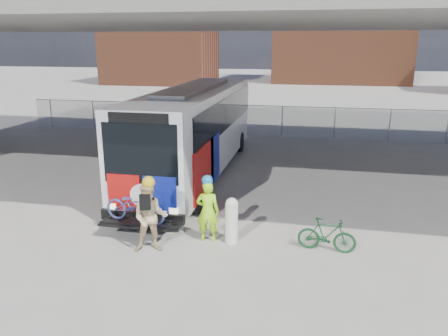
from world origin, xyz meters
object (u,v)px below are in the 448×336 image
(bike_parked, at_px, (327,235))
(bus, at_px, (196,124))
(bollard, at_px, (232,219))
(cyclist_tan, at_px, (150,217))
(cyclist_hivis, at_px, (208,210))

(bike_parked, bearing_deg, bus, 45.58)
(bollard, bearing_deg, bus, 113.20)
(cyclist_tan, height_order, bike_parked, cyclist_tan)
(cyclist_hivis, relative_size, bike_parked, 1.25)
(cyclist_hivis, bearing_deg, bollard, 171.60)
(bollard, height_order, cyclist_tan, cyclist_tan)
(bus, bearing_deg, bike_parked, -50.13)
(bus, bearing_deg, bollard, -66.80)
(bus, distance_m, cyclist_tan, 7.37)
(cyclist_tan, relative_size, bike_parked, 1.36)
(bollard, distance_m, bike_parked, 2.58)
(bike_parked, bearing_deg, cyclist_tan, 107.26)
(bollard, relative_size, bike_parked, 0.86)
(cyclist_tan, xyz_separation_m, bike_parked, (4.56, 0.93, -0.53))
(bollard, relative_size, cyclist_tan, 0.63)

